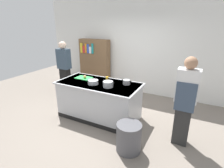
% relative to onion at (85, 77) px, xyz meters
% --- Properties ---
extents(ground_plane, '(10.00, 10.00, 0.00)m').
position_rel_onion_xyz_m(ground_plane, '(0.46, -0.09, -0.96)').
color(ground_plane, slate).
extents(back_wall, '(6.40, 0.12, 3.00)m').
position_rel_onion_xyz_m(back_wall, '(0.46, 2.01, 0.54)').
color(back_wall, white).
rests_on(back_wall, ground_plane).
extents(counter_island, '(1.98, 0.98, 0.90)m').
position_rel_onion_xyz_m(counter_island, '(0.46, -0.09, -0.50)').
color(counter_island, '#B7BABF').
rests_on(counter_island, ground_plane).
extents(cutting_board, '(0.40, 0.28, 0.02)m').
position_rel_onion_xyz_m(cutting_board, '(-0.06, 0.04, -0.05)').
color(cutting_board, green).
rests_on(cutting_board, counter_island).
extents(onion, '(0.08, 0.08, 0.08)m').
position_rel_onion_xyz_m(onion, '(0.00, 0.00, 0.00)').
color(onion, tan).
rests_on(onion, cutting_board).
extents(stock_pot, '(0.29, 0.22, 0.13)m').
position_rel_onion_xyz_m(stock_pot, '(0.79, -0.22, 0.00)').
color(stock_pot, '#B7BABF').
rests_on(stock_pot, counter_island).
extents(sauce_pan, '(0.23, 0.17, 0.11)m').
position_rel_onion_xyz_m(sauce_pan, '(1.08, 0.12, -0.01)').
color(sauce_pan, '#99999E').
rests_on(sauce_pan, counter_island).
extents(mixing_bowl, '(0.24, 0.24, 0.10)m').
position_rel_onion_xyz_m(mixing_bowl, '(0.39, -0.22, -0.01)').
color(mixing_bowl, '#B7BABF').
rests_on(mixing_bowl, counter_island).
extents(juice_cup, '(0.07, 0.07, 0.10)m').
position_rel_onion_xyz_m(juice_cup, '(0.55, 0.15, -0.01)').
color(juice_cup, yellow).
rests_on(juice_cup, counter_island).
extents(trash_bin, '(0.46, 0.46, 0.55)m').
position_rel_onion_xyz_m(trash_bin, '(1.58, -0.89, -0.69)').
color(trash_bin, '#4C4C51').
rests_on(trash_bin, ground_plane).
extents(person_chef, '(0.38, 0.25, 1.72)m').
position_rel_onion_xyz_m(person_chef, '(2.39, -0.22, -0.05)').
color(person_chef, '#292929').
rests_on(person_chef, ground_plane).
extents(person_guest, '(0.38, 0.24, 1.72)m').
position_rel_onion_xyz_m(person_guest, '(-1.18, 0.57, -0.05)').
color(person_guest, black).
rests_on(person_guest, ground_plane).
extents(bookshelf, '(1.10, 0.31, 1.70)m').
position_rel_onion_xyz_m(bookshelf, '(-0.81, 1.71, -0.11)').
color(bookshelf, brown).
rests_on(bookshelf, ground_plane).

